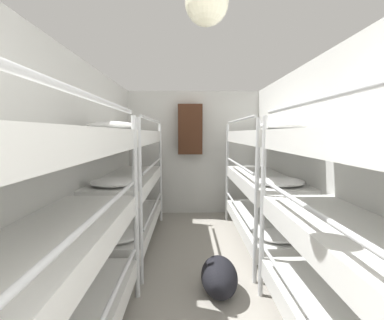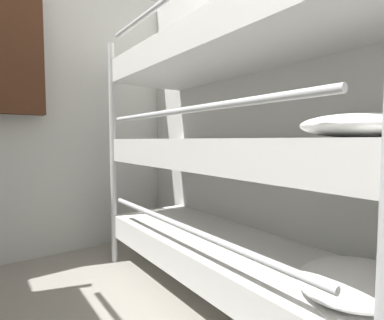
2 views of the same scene
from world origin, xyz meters
name	(u,v)px [view 2 (image 2 of 2)]	position (x,y,z in m)	size (l,w,h in m)	color
wall_back	(18,115)	(0.00, 5.02, 1.14)	(2.53, 0.06, 2.29)	silver
bunk_stack_right_far	(234,152)	(0.88, 3.56, 0.88)	(0.65, 1.94, 1.71)	silver
hanging_coat	(9,50)	(-0.06, 4.87, 1.59)	(0.44, 0.12, 0.90)	#472819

